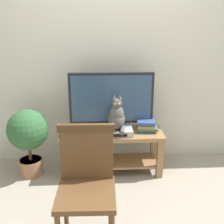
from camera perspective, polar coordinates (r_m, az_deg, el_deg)
ground_plane at (r=2.93m, az=1.99°, el=-17.38°), size 12.00×12.00×0.00m
back_wall at (r=3.41m, az=0.71°, el=13.01°), size 7.00×0.12×2.80m
tv_stand at (r=3.25m, az=-0.05°, el=-6.66°), size 1.17×0.45×0.50m
tv at (r=3.16m, az=-0.14°, el=2.43°), size 0.96×0.20×0.67m
media_box at (r=3.13m, az=0.92°, el=-3.90°), size 0.36×0.27×0.07m
cat at (r=3.05m, az=0.98°, el=-0.87°), size 0.19×0.35×0.41m
wooden_chair at (r=2.17m, az=-5.28°, el=-13.52°), size 0.45×0.45×0.97m
book_stack at (r=3.21m, az=7.08°, el=-2.93°), size 0.25×0.20×0.13m
potted_plant at (r=3.25m, az=-16.86°, el=-4.50°), size 0.46×0.46×0.79m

